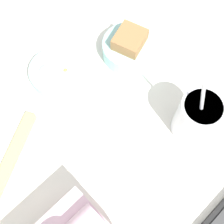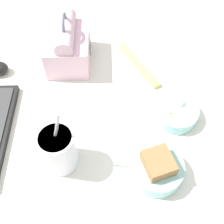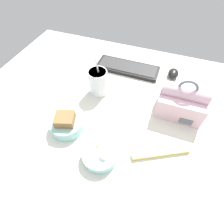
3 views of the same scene
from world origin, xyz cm
name	(u,v)px [view 1 (image 1 of 3)]	position (x,y,z in cm)	size (l,w,h in cm)	color
desk_surface	(107,134)	(0.00, 0.00, 1.00)	(140.00, 110.00, 2.00)	silver
soup_cup	(197,117)	(-14.10, 11.86, 8.10)	(8.54, 8.54, 19.55)	silver
bento_bowl_sandwich	(129,48)	(-17.91, -11.21, 4.84)	(12.77, 12.77, 7.62)	#93D1CC
bento_bowl_snacks	(57,73)	(-1.11, -18.33, 4.02)	(12.32, 12.32, 5.23)	#93D1CC
chopstick_case	(11,158)	(18.83, -9.79, 2.80)	(19.77, 12.03, 1.60)	#EFD666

